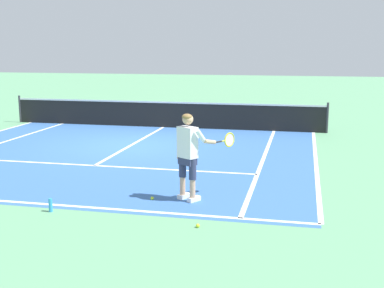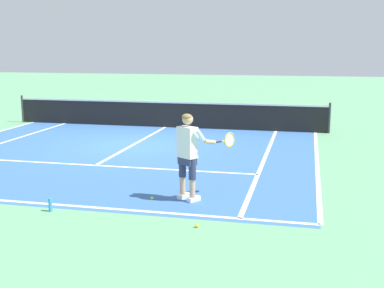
# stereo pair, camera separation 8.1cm
# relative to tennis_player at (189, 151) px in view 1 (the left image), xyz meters

# --- Properties ---
(ground_plane) EXTENTS (80.00, 80.00, 0.00)m
(ground_plane) POSITION_rel_tennis_player_xyz_m (-2.99, 5.08, -0.99)
(ground_plane) COLOR #609E70
(court_inner_surface) EXTENTS (10.98, 9.98, 0.00)m
(court_inner_surface) POSITION_rel_tennis_player_xyz_m (-2.99, 3.93, -0.99)
(court_inner_surface) COLOR #3866A8
(court_inner_surface) RESTS_ON ground
(line_baseline) EXTENTS (10.98, 0.10, 0.01)m
(line_baseline) POSITION_rel_tennis_player_xyz_m (-2.99, -0.86, -0.99)
(line_baseline) COLOR white
(line_baseline) RESTS_ON ground
(line_service) EXTENTS (8.23, 0.10, 0.01)m
(line_service) POSITION_rel_tennis_player_xyz_m (-2.99, 2.32, -0.99)
(line_service) COLOR white
(line_service) RESTS_ON ground
(line_centre_service) EXTENTS (0.10, 6.40, 0.01)m
(line_centre_service) POSITION_rel_tennis_player_xyz_m (-2.99, 5.52, -0.99)
(line_centre_service) COLOR white
(line_centre_service) RESTS_ON ground
(line_singles_right) EXTENTS (0.10, 9.58, 0.01)m
(line_singles_right) POSITION_rel_tennis_player_xyz_m (1.13, 3.93, -0.99)
(line_singles_right) COLOR white
(line_singles_right) RESTS_ON ground
(line_doubles_right) EXTENTS (0.10, 9.58, 0.01)m
(line_doubles_right) POSITION_rel_tennis_player_xyz_m (2.50, 3.93, -0.99)
(line_doubles_right) COLOR white
(line_doubles_right) RESTS_ON ground
(tennis_net) EXTENTS (11.96, 0.08, 1.07)m
(tennis_net) POSITION_rel_tennis_player_xyz_m (-2.99, 8.72, -0.49)
(tennis_net) COLOR #333338
(tennis_net) RESTS_ON ground
(tennis_player) EXTENTS (1.07, 0.88, 1.71)m
(tennis_player) POSITION_rel_tennis_player_xyz_m (0.00, 0.00, 0.00)
(tennis_player) COLOR white
(tennis_player) RESTS_ON ground
(tennis_ball_near_feet) EXTENTS (0.07, 0.07, 0.07)m
(tennis_ball_near_feet) POSITION_rel_tennis_player_xyz_m (0.49, -1.46, -0.96)
(tennis_ball_near_feet) COLOR #CCE02D
(tennis_ball_near_feet) RESTS_ON ground
(tennis_ball_by_baseline) EXTENTS (0.07, 0.07, 0.07)m
(tennis_ball_by_baseline) POSITION_rel_tennis_player_xyz_m (-0.71, -0.15, -0.96)
(tennis_ball_by_baseline) COLOR #CCE02D
(tennis_ball_by_baseline) RESTS_ON ground
(water_bottle) EXTENTS (0.07, 0.07, 0.25)m
(water_bottle) POSITION_rel_tennis_player_xyz_m (-2.30, -1.25, -0.86)
(water_bottle) COLOR #3393D6
(water_bottle) RESTS_ON ground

